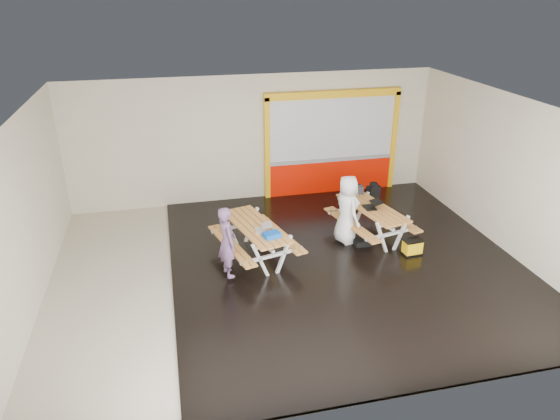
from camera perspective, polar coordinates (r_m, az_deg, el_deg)
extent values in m
cube|color=beige|center=(11.05, 1.06, -6.64)|extent=(10.00, 8.00, 0.01)
cube|color=white|center=(9.72, 1.22, 11.38)|extent=(10.00, 8.00, 0.01)
cube|color=beige|center=(13.95, -2.89, 7.97)|extent=(10.00, 0.01, 3.50)
cube|color=beige|center=(6.91, 9.34, -10.80)|extent=(10.00, 0.01, 3.50)
cube|color=beige|center=(10.34, -26.87, -0.80)|extent=(0.01, 8.00, 3.50)
cube|color=beige|center=(12.39, 24.26, 3.63)|extent=(0.01, 8.00, 3.50)
cube|color=black|center=(11.36, 7.22, -5.73)|extent=(7.50, 7.98, 0.05)
cube|color=#E91400|center=(14.81, 5.68, 3.76)|extent=(3.60, 0.12, 1.00)
cube|color=gray|center=(14.63, 5.77, 5.70)|extent=(3.60, 0.14, 0.10)
cube|color=silver|center=(14.37, 5.91, 9.15)|extent=(3.60, 0.08, 1.72)
cube|color=yellow|center=(14.02, -1.47, 6.79)|extent=(0.14, 0.16, 2.90)
cube|color=yellow|center=(15.18, 12.62, 7.59)|extent=(0.14, 0.16, 2.90)
cube|color=yellow|center=(14.13, 6.11, 12.88)|extent=(3.88, 0.16, 0.20)
cube|color=#D28A3D|center=(10.91, -4.24, -2.17)|extent=(0.68, 2.08, 0.04)
cube|color=#D28A3D|center=(10.97, -3.52, -2.01)|extent=(0.68, 2.08, 0.04)
cube|color=#D28A3D|center=(11.02, -2.81, -1.85)|extent=(0.68, 2.08, 0.04)
cube|color=#D28A3D|center=(11.08, -2.11, -1.69)|extent=(0.68, 2.08, 0.04)
cube|color=#D28A3D|center=(11.14, -1.41, -1.53)|extent=(0.68, 2.08, 0.04)
cube|color=white|center=(10.46, -2.24, -5.73)|extent=(0.39, 0.16, 0.85)
cube|color=white|center=(10.67, 0.43, -5.04)|extent=(0.39, 0.16, 0.85)
cube|color=white|center=(10.54, -0.89, -5.16)|extent=(1.42, 0.44, 0.06)
cube|color=white|center=(10.40, -0.90, -3.84)|extent=(0.71, 0.25, 0.06)
cube|color=white|center=(11.76, -5.67, -2.23)|extent=(0.39, 0.16, 0.85)
cube|color=white|center=(11.95, -3.24, -1.68)|extent=(0.39, 0.16, 0.85)
cube|color=white|center=(11.83, -4.45, -1.75)|extent=(1.42, 0.44, 0.06)
cube|color=white|center=(11.71, -4.49, -0.54)|extent=(0.71, 0.25, 0.06)
cube|color=white|center=(11.12, -2.79, -2.83)|extent=(0.51, 1.69, 0.06)
cube|color=#D28A3D|center=(10.94, -5.88, -4.04)|extent=(0.67, 2.08, 0.04)
cube|color=#D28A3D|center=(10.99, -5.19, -3.88)|extent=(0.67, 2.08, 0.04)
cube|color=#D28A3D|center=(11.37, -0.45, -2.75)|extent=(0.67, 2.08, 0.04)
cube|color=#D28A3D|center=(11.43, 0.18, -2.60)|extent=(0.67, 2.08, 0.04)
cube|color=#D28A3D|center=(11.98, 9.22, 0.00)|extent=(0.59, 2.06, 0.04)
cube|color=#D28A3D|center=(12.05, 9.80, 0.13)|extent=(0.59, 2.06, 0.04)
cube|color=#D28A3D|center=(12.14, 10.37, 0.25)|extent=(0.59, 2.06, 0.04)
cube|color=#D28A3D|center=(12.22, 10.93, 0.38)|extent=(0.59, 2.06, 0.04)
cube|color=#D28A3D|center=(12.30, 11.49, 0.50)|extent=(0.59, 2.06, 0.04)
cube|color=white|center=(11.58, 11.40, -3.09)|extent=(0.39, 0.15, 0.83)
cube|color=white|center=(11.89, 13.50, -2.54)|extent=(0.39, 0.15, 0.83)
cube|color=white|center=(11.71, 12.48, -2.61)|extent=(1.40, 0.38, 0.06)
cube|color=white|center=(11.59, 12.60, -1.42)|extent=(0.70, 0.22, 0.06)
cube|color=white|center=(12.73, 7.21, -0.16)|extent=(0.39, 0.15, 0.83)
cube|color=white|center=(13.01, 9.21, 0.27)|extent=(0.39, 0.15, 0.83)
cube|color=white|center=(12.85, 8.23, 0.24)|extent=(1.40, 0.38, 0.06)
cube|color=white|center=(12.74, 8.31, 1.35)|extent=(0.70, 0.22, 0.06)
cube|color=white|center=(12.22, 10.30, -0.64)|extent=(0.44, 1.68, 0.06)
cube|color=#D28A3D|center=(11.93, 7.75, -1.66)|extent=(0.58, 2.06, 0.04)
cube|color=#D28A3D|center=(12.00, 8.31, -1.53)|extent=(0.58, 2.06, 0.04)
cube|color=#D28A3D|center=(12.55, 12.13, -0.64)|extent=(0.58, 2.06, 0.04)
cube|color=#D28A3D|center=(12.63, 12.64, -0.52)|extent=(0.58, 2.06, 0.04)
imported|color=#6A4970|center=(10.30, -6.00, -3.59)|extent=(0.47, 0.62, 1.53)
imported|color=white|center=(11.80, 7.57, 0.05)|extent=(0.65, 0.88, 1.64)
cube|color=silver|center=(10.78, -2.21, -2.31)|extent=(0.24, 0.33, 0.02)
cube|color=silver|center=(10.74, -1.48, -1.72)|extent=(0.23, 0.33, 0.06)
cube|color=silver|center=(10.74, -1.52, -1.73)|extent=(0.19, 0.29, 0.05)
cube|color=black|center=(12.06, 10.06, 0.28)|extent=(0.26, 0.36, 0.02)
cube|color=black|center=(12.07, 10.81, 0.90)|extent=(0.24, 0.36, 0.07)
cube|color=silver|center=(12.07, 10.78, 0.90)|extent=(0.20, 0.32, 0.06)
cube|color=blue|center=(10.49, -0.94, -2.82)|extent=(0.39, 0.32, 0.10)
cube|color=black|center=(12.78, 8.33, 2.26)|extent=(0.45, 0.23, 0.20)
cylinder|color=black|center=(12.73, 8.37, 2.86)|extent=(0.33, 0.04, 0.03)
cube|color=black|center=(13.16, 10.45, 1.77)|extent=(0.36, 0.28, 0.45)
cylinder|color=black|center=(13.07, 10.54, 2.78)|extent=(0.25, 0.25, 0.11)
cube|color=black|center=(12.01, 9.23, -3.60)|extent=(0.38, 0.29, 0.14)
cube|color=black|center=(11.87, 14.63, -4.74)|extent=(0.44, 0.31, 0.04)
cube|color=#E6B009|center=(11.80, 14.71, -4.07)|extent=(0.42, 0.29, 0.32)
cube|color=black|center=(11.72, 14.79, -3.34)|extent=(0.44, 0.31, 0.03)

